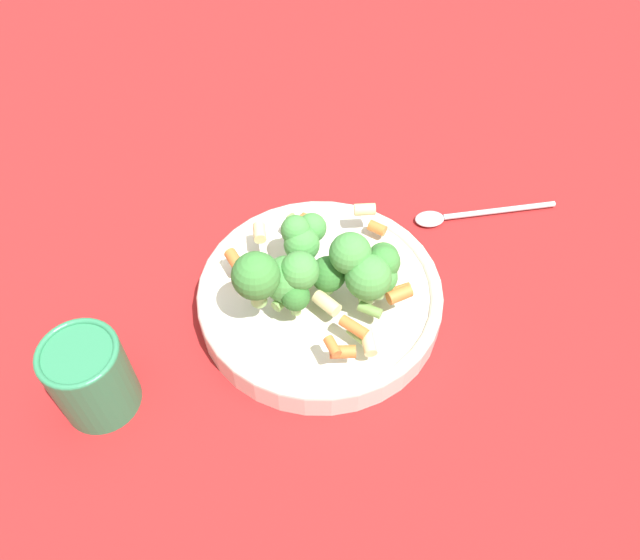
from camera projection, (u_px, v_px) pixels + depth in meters
ground_plane at (320, 307)px, 0.69m from camera, size 3.00×3.00×0.00m
bowl at (320, 296)px, 0.67m from camera, size 0.26×0.26×0.04m
pasta_salad at (322, 268)px, 0.62m from camera, size 0.20×0.20×0.09m
cup at (90, 376)px, 0.58m from camera, size 0.07×0.07×0.09m
spoon at (460, 215)px, 0.77m from camera, size 0.15×0.13×0.01m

